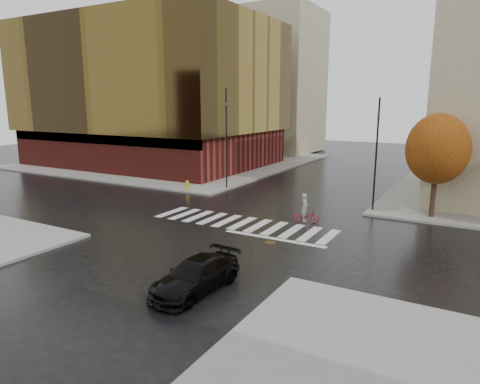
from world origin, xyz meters
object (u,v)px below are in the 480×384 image
object	(u,v)px
sedan	(196,276)
fire_hydrant	(187,185)
cyclist	(306,213)
traffic_light_nw	(226,131)
traffic_light_ne	(377,146)

from	to	relation	value
sedan	fire_hydrant	bearing A→B (deg)	131.37
cyclist	fire_hydrant	size ratio (longest dim) A/B	2.28
cyclist	traffic_light_nw	xyz separation A→B (m)	(-9.66, 6.50, 4.35)
fire_hydrant	sedan	bearing A→B (deg)	-52.48
sedan	fire_hydrant	size ratio (longest dim) A/B	5.41
cyclist	traffic_light_ne	size ratio (longest dim) A/B	0.25
sedan	cyclist	xyz separation A→B (m)	(0.22, 11.30, -0.01)
traffic_light_ne	fire_hydrant	bearing A→B (deg)	2.08
traffic_light_nw	cyclist	bearing A→B (deg)	64.87
cyclist	traffic_light_ne	bearing A→B (deg)	-51.32
traffic_light_ne	cyclist	bearing A→B (deg)	57.75
sedan	traffic_light_ne	distance (m)	17.03
fire_hydrant	traffic_light_ne	bearing A→B (deg)	3.84
sedan	traffic_light_nw	distance (m)	20.61
sedan	cyclist	world-z (taller)	cyclist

